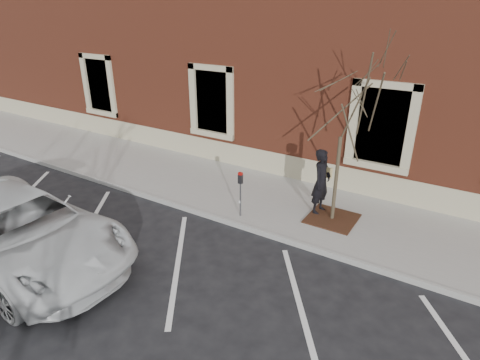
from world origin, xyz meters
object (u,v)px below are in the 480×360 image
Objects in this scene: white_truck at (19,231)px; man at (321,182)px; sapling at (343,112)px; parking_meter at (240,186)px.

man is at bearing -39.78° from white_truck.
sapling is 0.72× the size of white_truck.
sapling reaches higher than parking_meter.
man is 0.31× the size of white_truck.
parking_meter is 5.49m from white_truck.
man is 1.44× the size of parking_meter.
sapling is at bearing -106.43° from man.
parking_meter is 3.33m from sapling.
parking_meter is at bearing -35.29° from white_truck.
parking_meter is (-1.80, -1.39, -0.03)m from man.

